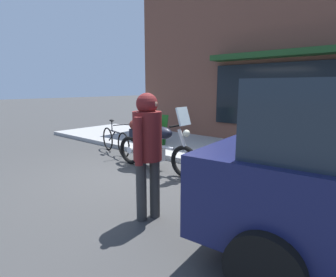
# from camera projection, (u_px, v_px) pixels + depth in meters

# --- Properties ---
(ground_plane) EXTENTS (80.00, 80.00, 0.00)m
(ground_plane) POSITION_uv_depth(u_px,v_px,m) (141.00, 175.00, 5.62)
(ground_plane) COLOR #3A3A3A
(touring_motorcycle) EXTENTS (2.24, 0.66, 1.41)m
(touring_motorcycle) POSITION_uv_depth(u_px,v_px,m) (152.00, 142.00, 5.91)
(touring_motorcycle) COLOR black
(touring_motorcycle) RESTS_ON ground_plane
(parked_bicycle) EXTENTS (1.64, 0.59, 0.92)m
(parked_bicycle) POSITION_uv_depth(u_px,v_px,m) (115.00, 140.00, 7.34)
(parked_bicycle) COLOR black
(parked_bicycle) RESTS_ON ground_plane
(pedestrian_walking) EXTENTS (0.47, 0.54, 1.71)m
(pedestrian_walking) POSITION_uv_depth(u_px,v_px,m) (148.00, 142.00, 3.57)
(pedestrian_walking) COLOR #323232
(pedestrian_walking) RESTS_ON ground_plane
(sandwich_board_sign) EXTENTS (0.55, 0.40, 0.87)m
(sandwich_board_sign) POSITION_uv_depth(u_px,v_px,m) (157.00, 130.00, 7.96)
(sandwich_board_sign) COLOR #1E511E
(sandwich_board_sign) RESTS_ON sidewalk_curb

